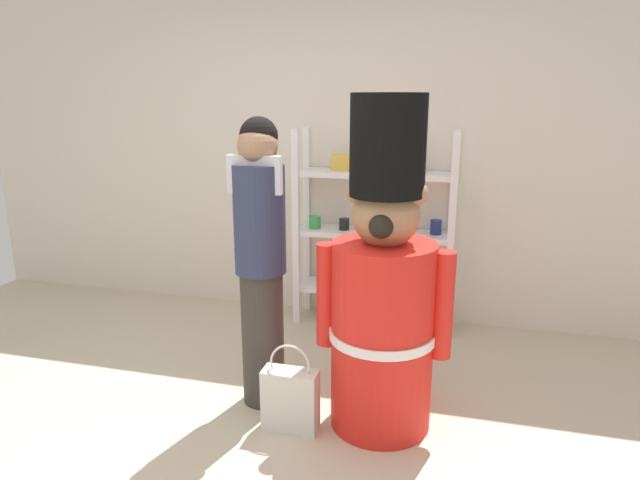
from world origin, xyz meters
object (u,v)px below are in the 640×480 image
at_px(shopping_bag, 290,398).
at_px(person_shopper, 261,255).
at_px(merchandise_shelf, 374,230).
at_px(teddy_bear_guard, 383,295).

bearing_deg(shopping_bag, person_shopper, 134.63).
bearing_deg(merchandise_shelf, teddy_bear_guard, -78.83).
height_order(merchandise_shelf, teddy_bear_guard, teddy_bear_guard).
relative_size(merchandise_shelf, teddy_bear_guard, 0.86).
distance_m(merchandise_shelf, person_shopper, 1.38).
bearing_deg(person_shopper, teddy_bear_guard, -4.94).
distance_m(person_shopper, shopping_bag, 0.78).
distance_m(teddy_bear_guard, shopping_bag, 0.74).
xyz_separation_m(merchandise_shelf, teddy_bear_guard, (0.27, -1.36, -0.01)).
relative_size(person_shopper, shopping_bag, 3.34).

